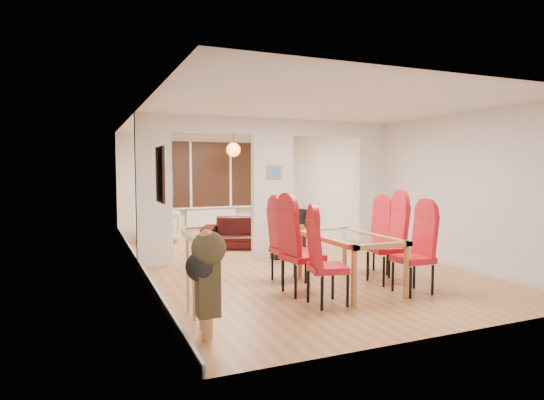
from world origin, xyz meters
TOP-DOWN VIEW (x-y plane):
  - floor at (0.00, 0.00)m, footprint 5.00×9.00m
  - room_walls at (0.00, 0.00)m, footprint 5.00×9.00m
  - divider_wall at (0.00, 0.00)m, footprint 5.00×0.18m
  - bay_window_blinds at (0.00, 4.44)m, footprint 3.00×0.08m
  - radiator at (0.00, 4.40)m, footprint 1.40×0.08m
  - pendant_light at (0.30, 3.30)m, footprint 0.36×0.36m
  - stair_newel at (-2.25, -3.20)m, footprint 0.40×1.20m
  - wall_poster at (-2.47, -2.40)m, footprint 0.04×0.52m
  - pillar_photo at (0.00, -0.10)m, footprint 0.30×0.03m
  - dining_table at (0.09, -2.56)m, footprint 0.89×1.58m
  - dining_chair_la at (-0.59, -3.14)m, footprint 0.52×0.52m
  - dining_chair_lb at (-0.65, -2.58)m, footprint 0.54×0.54m
  - dining_chair_lc at (-0.55, -1.94)m, footprint 0.47×0.47m
  - dining_chair_ra at (0.72, -3.13)m, footprint 0.45×0.45m
  - dining_chair_rb at (0.76, -2.53)m, footprint 0.55×0.55m
  - dining_chair_rc at (0.86, -1.99)m, footprint 0.47×0.47m
  - sofa at (0.00, 1.02)m, footprint 2.33×1.64m
  - armchair at (-1.82, 2.42)m, footprint 1.03×1.04m
  - person at (-1.55, 2.56)m, footprint 0.68×0.58m
  - television at (2.00, 3.17)m, footprint 1.01×0.39m
  - coffee_table at (0.00, 2.44)m, footprint 1.00×0.69m
  - bottle at (0.23, 2.47)m, footprint 0.07×0.07m
  - bowl at (-0.19, 2.36)m, footprint 0.23×0.23m
  - shoes at (-0.01, -0.31)m, footprint 0.23×0.25m

SIDE VIEW (x-z plane):
  - floor at x=0.00m, z-range -0.01..0.01m
  - shoes at x=-0.01m, z-range 0.00..0.09m
  - coffee_table at x=0.00m, z-range 0.00..0.21m
  - bowl at x=-0.19m, z-range 0.21..0.27m
  - television at x=2.00m, z-range 0.00..0.58m
  - radiator at x=0.00m, z-range 0.05..0.55m
  - sofa at x=0.00m, z-range 0.00..0.63m
  - bottle at x=0.23m, z-range 0.21..0.51m
  - armchair at x=-1.82m, z-range 0.00..0.73m
  - dining_table at x=0.09m, z-range 0.00..0.74m
  - dining_chair_la at x=-0.59m, z-range 0.00..1.08m
  - dining_chair_rc at x=0.86m, z-range 0.00..1.09m
  - stair_newel at x=-2.25m, z-range 0.00..1.10m
  - dining_chair_ra at x=0.72m, z-range 0.00..1.11m
  - dining_chair_lc at x=-0.55m, z-range 0.00..1.12m
  - dining_chair_lb at x=-0.65m, z-range 0.00..1.18m
  - dining_chair_rb at x=0.76m, z-range 0.00..1.18m
  - person at x=-1.55m, z-range 0.00..1.59m
  - room_walls at x=0.00m, z-range 0.00..2.60m
  - divider_wall at x=0.00m, z-range 0.00..2.60m
  - bay_window_blinds at x=0.00m, z-range 0.60..2.40m
  - wall_poster at x=-2.47m, z-range 1.27..1.94m
  - pillar_photo at x=0.00m, z-range 1.48..1.73m
  - pendant_light at x=0.30m, z-range 1.97..2.33m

